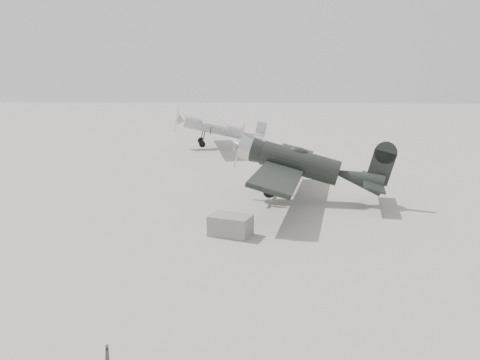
% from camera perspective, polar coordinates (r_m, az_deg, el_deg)
% --- Properties ---
extents(ground, '(160.00, 160.00, 0.00)m').
position_cam_1_polar(ground, '(20.79, 0.76, -4.88)').
color(ground, gray).
rests_on(ground, ground).
extents(lowwing_monoplane, '(7.84, 10.92, 3.50)m').
position_cam_1_polar(lowwing_monoplane, '(23.57, 8.14, 1.79)').
color(lowwing_monoplane, black).
rests_on(lowwing_monoplane, ground).
extents(highwing_monoplane, '(7.83, 10.96, 3.09)m').
position_cam_1_polar(highwing_monoplane, '(40.38, -2.74, 6.69)').
color(highwing_monoplane, '#A7A9AD').
rests_on(highwing_monoplane, ground).
extents(equipment_block, '(1.87, 1.49, 0.82)m').
position_cam_1_polar(equipment_block, '(18.80, -1.17, -5.54)').
color(equipment_block, slate).
rests_on(equipment_block, ground).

